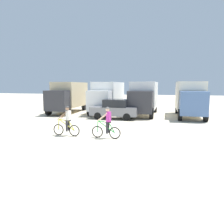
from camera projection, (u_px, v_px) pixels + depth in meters
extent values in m
plane|color=beige|center=(97.00, 143.00, 11.26)|extent=(120.00, 120.00, 0.00)
cube|color=#CCB78E|center=(70.00, 94.00, 24.66)|extent=(2.65, 5.31, 2.70)
cube|color=#2D2D33|center=(57.00, 101.00, 21.42)|extent=(2.27, 1.60, 2.00)
cube|color=black|center=(54.00, 98.00, 20.70)|extent=(2.03, 0.18, 0.80)
cylinder|color=black|center=(68.00, 111.00, 21.43)|extent=(0.37, 1.01, 1.00)
cylinder|color=black|center=(49.00, 110.00, 21.84)|extent=(0.37, 1.01, 1.00)
cylinder|color=black|center=(84.00, 106.00, 26.28)|extent=(0.37, 1.01, 1.00)
cylinder|color=black|center=(68.00, 106.00, 26.69)|extent=(0.37, 1.01, 1.00)
cube|color=white|center=(109.00, 94.00, 24.17)|extent=(2.44, 5.22, 2.70)
cube|color=silver|center=(99.00, 101.00, 20.97)|extent=(2.21, 1.52, 2.00)
cube|color=black|center=(97.00, 98.00, 20.26)|extent=(2.02, 0.10, 0.80)
cylinder|color=black|center=(110.00, 111.00, 20.93)|extent=(0.33, 1.00, 1.00)
cylinder|color=black|center=(90.00, 111.00, 21.45)|extent=(0.33, 1.00, 1.00)
cylinder|color=black|center=(121.00, 107.00, 25.71)|extent=(0.33, 1.00, 1.00)
cylinder|color=black|center=(105.00, 106.00, 26.24)|extent=(0.33, 1.00, 1.00)
cube|color=white|center=(145.00, 95.00, 22.74)|extent=(2.45, 5.22, 2.70)
cube|color=#2D2D33|center=(140.00, 102.00, 19.54)|extent=(2.21, 1.52, 2.00)
cube|color=black|center=(139.00, 99.00, 18.83)|extent=(2.02, 0.10, 0.80)
cylinder|color=black|center=(152.00, 113.00, 19.49)|extent=(0.33, 1.00, 1.00)
cylinder|color=black|center=(129.00, 113.00, 20.02)|extent=(0.33, 1.00, 1.00)
cylinder|color=black|center=(155.00, 108.00, 24.28)|extent=(0.33, 1.00, 1.00)
cylinder|color=black|center=(137.00, 107.00, 24.80)|extent=(0.33, 1.00, 1.00)
cube|color=beige|center=(189.00, 96.00, 21.25)|extent=(2.48, 5.24, 2.70)
cube|color=#4C6B9E|center=(193.00, 104.00, 18.03)|extent=(2.22, 1.53, 2.00)
cube|color=black|center=(195.00, 100.00, 17.31)|extent=(2.03, 0.11, 0.80)
cylinder|color=black|center=(206.00, 116.00, 18.01)|extent=(0.34, 1.00, 1.00)
cylinder|color=black|center=(180.00, 115.00, 18.49)|extent=(0.34, 1.00, 1.00)
cylinder|color=black|center=(197.00, 109.00, 22.83)|extent=(0.34, 1.00, 1.00)
cylinder|color=black|center=(177.00, 109.00, 23.30)|extent=(0.34, 1.00, 1.00)
cube|color=slate|center=(114.00, 111.00, 19.54)|extent=(4.21, 1.78, 0.76)
cube|color=black|center=(116.00, 103.00, 19.42)|extent=(2.11, 1.61, 0.68)
cylinder|color=black|center=(98.00, 116.00, 19.17)|extent=(0.64, 0.22, 0.64)
cylinder|color=black|center=(103.00, 114.00, 20.67)|extent=(0.64, 0.22, 0.64)
cylinder|color=black|center=(127.00, 117.00, 18.51)|extent=(0.64, 0.22, 0.64)
cylinder|color=black|center=(130.00, 115.00, 20.01)|extent=(0.64, 0.22, 0.64)
torus|color=black|center=(59.00, 130.00, 13.09)|extent=(0.68, 0.09, 0.68)
cylinder|color=silver|center=(59.00, 130.00, 13.09)|extent=(0.08, 0.08, 0.08)
torus|color=black|center=(74.00, 131.00, 12.80)|extent=(0.68, 0.09, 0.68)
cylinder|color=silver|center=(74.00, 131.00, 12.80)|extent=(0.08, 0.08, 0.08)
cylinder|color=gold|center=(67.00, 125.00, 12.90)|extent=(1.03, 0.09, 0.68)
cylinder|color=gold|center=(64.00, 120.00, 12.91)|extent=(0.66, 0.07, 0.13)
cylinder|color=gold|center=(72.00, 126.00, 12.81)|extent=(0.39, 0.06, 0.59)
cylinder|color=gold|center=(59.00, 124.00, 13.05)|extent=(0.10, 0.05, 0.64)
cylinder|color=silver|center=(59.00, 119.00, 13.00)|extent=(0.06, 0.52, 0.04)
cube|color=black|center=(69.00, 120.00, 12.82)|extent=(0.24, 0.13, 0.06)
cube|color=silver|center=(68.00, 115.00, 12.79)|extent=(0.21, 0.33, 0.56)
sphere|color=#A87A5B|center=(67.00, 109.00, 12.76)|extent=(0.22, 0.22, 0.22)
cone|color=#333333|center=(67.00, 106.00, 12.74)|extent=(0.32, 0.32, 0.10)
cylinder|color=#26262B|center=(67.00, 126.00, 12.76)|extent=(0.12, 0.12, 0.66)
cylinder|color=#26262B|center=(69.00, 125.00, 13.00)|extent=(0.12, 0.12, 0.66)
cylinder|color=#A87A5B|center=(62.00, 116.00, 12.72)|extent=(0.63, 0.07, 0.53)
cylinder|color=#A87A5B|center=(65.00, 115.00, 13.06)|extent=(0.63, 0.11, 0.53)
torus|color=black|center=(97.00, 132.00, 12.49)|extent=(0.68, 0.10, 0.68)
cylinder|color=silver|center=(97.00, 132.00, 12.49)|extent=(0.08, 0.08, 0.08)
torus|color=black|center=(115.00, 133.00, 12.17)|extent=(0.68, 0.10, 0.68)
cylinder|color=silver|center=(115.00, 133.00, 12.17)|extent=(0.08, 0.08, 0.08)
cylinder|color=green|center=(106.00, 127.00, 12.28)|extent=(1.03, 0.11, 0.68)
cylinder|color=green|center=(103.00, 122.00, 12.30)|extent=(0.66, 0.09, 0.13)
cylinder|color=green|center=(112.00, 128.00, 12.19)|extent=(0.39, 0.07, 0.59)
cylinder|color=green|center=(98.00, 126.00, 12.44)|extent=(0.10, 0.06, 0.64)
cylinder|color=silver|center=(98.00, 121.00, 12.40)|extent=(0.07, 0.52, 0.04)
cube|color=black|center=(109.00, 122.00, 12.20)|extent=(0.25, 0.13, 0.06)
cube|color=#AD2D8C|center=(109.00, 117.00, 12.17)|extent=(0.22, 0.33, 0.56)
sphere|color=beige|center=(108.00, 110.00, 12.14)|extent=(0.22, 0.22, 0.22)
cone|color=#333333|center=(108.00, 107.00, 12.13)|extent=(0.32, 0.32, 0.10)
cylinder|color=#26262B|center=(107.00, 128.00, 12.14)|extent=(0.12, 0.12, 0.66)
cylinder|color=#26262B|center=(108.00, 127.00, 12.39)|extent=(0.12, 0.12, 0.66)
cylinder|color=beige|center=(102.00, 117.00, 12.11)|extent=(0.63, 0.06, 0.53)
cylinder|color=beige|center=(104.00, 116.00, 12.45)|extent=(0.63, 0.13, 0.53)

